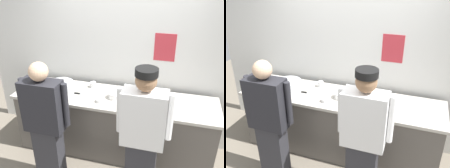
# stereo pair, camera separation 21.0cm
# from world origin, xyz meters

# --- Properties ---
(ground_plane) EXTENTS (9.00, 9.00, 0.00)m
(ground_plane) POSITION_xyz_m (0.00, 0.00, 0.00)
(ground_plane) COLOR slate
(wall_back) EXTENTS (4.50, 0.11, 2.94)m
(wall_back) POSITION_xyz_m (0.00, 0.89, 1.47)
(wall_back) COLOR silver
(wall_back) RESTS_ON ground
(prep_counter) EXTENTS (2.87, 0.74, 0.94)m
(prep_counter) POSITION_xyz_m (0.00, 0.39, 0.47)
(prep_counter) COLOR #56514C
(prep_counter) RESTS_ON ground
(chef_near_left) EXTENTS (0.61, 0.24, 1.67)m
(chef_near_left) POSITION_xyz_m (-0.65, -0.38, 0.89)
(chef_near_left) COLOR #2D2D33
(chef_near_left) RESTS_ON ground
(chef_center) EXTENTS (0.62, 0.24, 1.71)m
(chef_center) POSITION_xyz_m (0.53, -0.34, 0.92)
(chef_center) COLOR #2D2D33
(chef_center) RESTS_ON ground
(plate_stack_front) EXTENTS (0.19, 0.19, 0.08)m
(plate_stack_front) POSITION_xyz_m (0.03, 0.37, 0.98)
(plate_stack_front) COLOR white
(plate_stack_front) RESTS_ON prep_counter
(mixing_bowl_steel) EXTENTS (0.38, 0.38, 0.11)m
(mixing_bowl_steel) POSITION_xyz_m (-0.82, 0.43, 0.99)
(mixing_bowl_steel) COLOR #B7BABF
(mixing_bowl_steel) RESTS_ON prep_counter
(sheet_tray) EXTENTS (0.45, 0.39, 0.02)m
(sheet_tray) POSITION_xyz_m (0.43, 0.40, 0.95)
(sheet_tray) COLOR #B7BABF
(sheet_tray) RESTS_ON prep_counter
(squeeze_bottle_primary) EXTENTS (0.06, 0.06, 0.19)m
(squeeze_bottle_primary) POSITION_xyz_m (0.68, 0.29, 1.03)
(squeeze_bottle_primary) COLOR orange
(squeeze_bottle_primary) RESTS_ON prep_counter
(ramekin_red_sauce) EXTENTS (0.11, 0.11, 0.05)m
(ramekin_red_sauce) POSITION_xyz_m (-0.14, 0.20, 0.96)
(ramekin_red_sauce) COLOR white
(ramekin_red_sauce) RESTS_ON prep_counter
(ramekin_yellow_sauce) EXTENTS (0.11, 0.11, 0.05)m
(ramekin_yellow_sauce) POSITION_xyz_m (-1.18, 0.61, 0.96)
(ramekin_yellow_sauce) COLOR white
(ramekin_yellow_sauce) RESTS_ON prep_counter
(deli_cup) EXTENTS (0.09, 0.09, 0.09)m
(deli_cup) POSITION_xyz_m (-0.38, 0.60, 0.98)
(deli_cup) COLOR white
(deli_cup) RESTS_ON prep_counter
(chefs_knife) EXTENTS (0.28, 0.03, 0.02)m
(chefs_knife) POSITION_xyz_m (-0.46, 0.34, 0.94)
(chefs_knife) COLOR #B7BABF
(chefs_knife) RESTS_ON prep_counter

